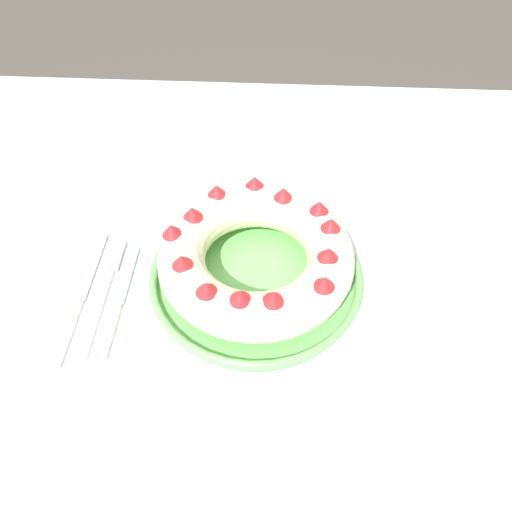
% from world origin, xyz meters
% --- Properties ---
extents(ground_plane, '(8.00, 8.00, 0.00)m').
position_xyz_m(ground_plane, '(0.00, 0.00, 0.00)').
color(ground_plane, '#4C4742').
extents(dining_table, '(1.39, 1.22, 0.77)m').
position_xyz_m(dining_table, '(0.00, 0.00, 0.69)').
color(dining_table, silver).
rests_on(dining_table, ground_plane).
extents(serving_dish, '(0.32, 0.32, 0.03)m').
position_xyz_m(serving_dish, '(0.03, 0.01, 0.78)').
color(serving_dish, '#6BB760').
rests_on(serving_dish, dining_table).
extents(bundt_cake, '(0.29, 0.29, 0.09)m').
position_xyz_m(bundt_cake, '(0.03, 0.01, 0.83)').
color(bundt_cake, beige).
rests_on(bundt_cake, serving_dish).
extents(fork, '(0.02, 0.22, 0.01)m').
position_xyz_m(fork, '(-0.20, -0.01, 0.77)').
color(fork, white).
rests_on(fork, dining_table).
extents(serving_knife, '(0.02, 0.25, 0.01)m').
position_xyz_m(serving_knife, '(-0.24, -0.05, 0.77)').
color(serving_knife, white).
rests_on(serving_knife, dining_table).
extents(cake_knife, '(0.02, 0.21, 0.01)m').
position_xyz_m(cake_knife, '(-0.18, -0.05, 0.77)').
color(cake_knife, white).
rests_on(cake_knife, dining_table).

